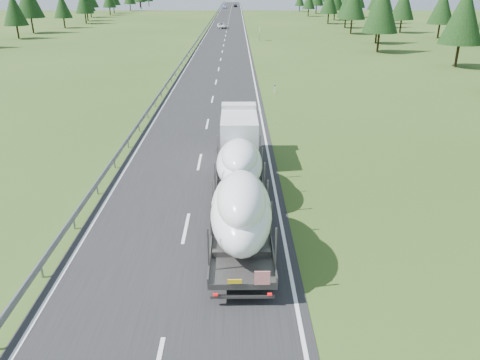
{
  "coord_description": "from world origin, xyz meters",
  "views": [
    {
      "loc": [
        2.44,
        -19.71,
        10.78
      ],
      "look_at": [
        2.6,
        1.56,
        1.85
      ],
      "focal_mm": 35.0,
      "sensor_mm": 36.0,
      "label": 1
    }
  ],
  "objects_px": {
    "boat_truck": "(240,172)",
    "highway_sign": "(260,32)",
    "distant_car_blue": "(225,7)",
    "distant_car_dark": "(235,6)",
    "distant_van": "(222,26)"
  },
  "relations": [
    {
      "from": "boat_truck",
      "to": "highway_sign",
      "type": "bearing_deg",
      "value": 86.62
    },
    {
      "from": "boat_truck",
      "to": "distant_car_blue",
      "type": "xyz_separation_m",
      "value": [
        -5.83,
        217.84,
        -1.32
      ]
    },
    {
      "from": "boat_truck",
      "to": "distant_car_blue",
      "type": "distance_m",
      "value": 217.92
    },
    {
      "from": "distant_car_dark",
      "to": "highway_sign",
      "type": "bearing_deg",
      "value": -91.88
    },
    {
      "from": "distant_van",
      "to": "distant_car_blue",
      "type": "xyz_separation_m",
      "value": [
        -1.85,
        110.91,
        0.02
      ]
    },
    {
      "from": "boat_truck",
      "to": "distant_van",
      "type": "xyz_separation_m",
      "value": [
        -3.98,
        106.93,
        -1.33
      ]
    },
    {
      "from": "highway_sign",
      "to": "boat_truck",
      "type": "height_order",
      "value": "boat_truck"
    },
    {
      "from": "highway_sign",
      "to": "distant_car_blue",
      "type": "height_order",
      "value": "highway_sign"
    },
    {
      "from": "highway_sign",
      "to": "distant_car_dark",
      "type": "distance_m",
      "value": 151.07
    },
    {
      "from": "distant_van",
      "to": "distant_car_blue",
      "type": "distance_m",
      "value": 110.93
    },
    {
      "from": "highway_sign",
      "to": "distant_van",
      "type": "distance_m",
      "value": 30.37
    },
    {
      "from": "distant_car_dark",
      "to": "distant_car_blue",
      "type": "height_order",
      "value": "distant_car_dark"
    },
    {
      "from": "distant_van",
      "to": "distant_car_dark",
      "type": "xyz_separation_m",
      "value": [
        3.33,
        121.86,
        0.05
      ]
    },
    {
      "from": "distant_car_blue",
      "to": "boat_truck",
      "type": "bearing_deg",
      "value": -90.58
    },
    {
      "from": "boat_truck",
      "to": "distant_van",
      "type": "relative_size",
      "value": 3.58
    }
  ]
}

